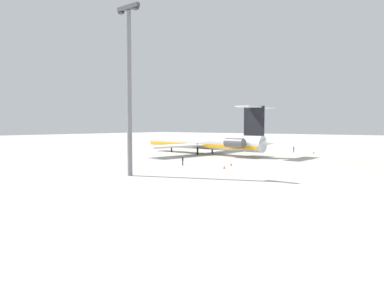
# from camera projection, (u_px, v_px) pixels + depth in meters

# --- Properties ---
(ground) EXTENTS (391.08, 391.08, 0.00)m
(ground) POSITION_uv_depth(u_px,v_px,m) (207.00, 150.00, 95.91)
(ground) COLOR #B7B5AD
(main_jetliner) EXTENTS (39.44, 34.97, 11.48)m
(main_jetliner) POSITION_uv_depth(u_px,v_px,m) (205.00, 142.00, 82.83)
(main_jetliner) COLOR silver
(main_jetliner) RESTS_ON ground
(ground_crew_near_nose) EXTENTS (0.29, 0.46, 1.83)m
(ground_crew_near_nose) POSITION_uv_depth(u_px,v_px,m) (197.00, 144.00, 109.31)
(ground_crew_near_nose) COLOR black
(ground_crew_near_nose) RESTS_ON ground
(ground_crew_near_tail) EXTENTS (0.27, 0.42, 1.67)m
(ground_crew_near_tail) POSITION_uv_depth(u_px,v_px,m) (185.00, 144.00, 109.05)
(ground_crew_near_tail) COLOR black
(ground_crew_near_tail) RESTS_ON ground
(ground_crew_portside) EXTENTS (0.36, 0.30, 1.72)m
(ground_crew_portside) POSITION_uv_depth(u_px,v_px,m) (294.00, 148.00, 88.54)
(ground_crew_portside) COLOR black
(ground_crew_portside) RESTS_ON ground
(ground_crew_starboard) EXTENTS (0.28, 0.44, 1.74)m
(ground_crew_starboard) POSITION_uv_depth(u_px,v_px,m) (183.00, 159.00, 59.39)
(ground_crew_starboard) COLOR black
(ground_crew_starboard) RESTS_ON ground
(safety_cone_nose) EXTENTS (0.40, 0.40, 0.55)m
(safety_cone_nose) POSITION_uv_depth(u_px,v_px,m) (224.00, 167.00, 55.03)
(safety_cone_nose) COLOR #EA590F
(safety_cone_nose) RESTS_ON ground
(safety_cone_wingtip) EXTENTS (0.40, 0.40, 0.55)m
(safety_cone_wingtip) POSITION_uv_depth(u_px,v_px,m) (314.00, 152.00, 84.90)
(safety_cone_wingtip) COLOR #EA590F
(safety_cone_wingtip) RESTS_ON ground
(safety_cone_tail) EXTENTS (0.40, 0.40, 0.55)m
(safety_cone_tail) POSITION_uv_depth(u_px,v_px,m) (231.00, 164.00, 59.13)
(safety_cone_tail) COLOR #EA590F
(safety_cone_tail) RESTS_ON ground
(taxiway_centreline) EXTENTS (84.75, 12.09, 0.01)m
(taxiway_centreline) POSITION_uv_depth(u_px,v_px,m) (218.00, 152.00, 89.87)
(taxiway_centreline) COLOR gold
(taxiway_centreline) RESTS_ON ground
(light_mast) EXTENTS (4.00, 0.70, 23.95)m
(light_mast) POSITION_uv_depth(u_px,v_px,m) (129.00, 83.00, 46.75)
(light_mast) COLOR slate
(light_mast) RESTS_ON ground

